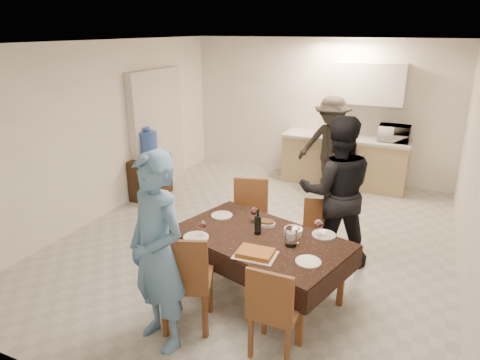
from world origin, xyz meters
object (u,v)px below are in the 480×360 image
object	(u,v)px
water_jug	(148,145)
wine_bottle	(258,221)
console	(151,177)
savoury_tart	(255,253)
microwave	(394,133)
person_far	(336,192)
person_near	(157,253)
water_pitcher	(291,237)
person_kitchen	(330,145)
dining_table	(260,239)

from	to	relation	value
water_jug	wine_bottle	world-z (taller)	water_jug
console	savoury_tart	world-z (taller)	savoury_tart
water_jug	wine_bottle	bearing A→B (deg)	-34.45
wine_bottle	microwave	size ratio (longest dim) A/B	0.57
savoury_tart	person_far	distance (m)	1.51
savoury_tart	person_near	distance (m)	0.95
savoury_tart	microwave	world-z (taller)	microwave
water_pitcher	person_far	distance (m)	1.12
water_pitcher	console	bearing A→B (deg)	147.78
savoury_tart	person_kitchen	distance (m)	3.81
water_jug	water_pitcher	world-z (taller)	water_jug
person_kitchen	person_far	bearing A→B (deg)	-75.60
wine_bottle	person_far	distance (m)	1.17
console	wine_bottle	distance (m)	3.34
person_kitchen	water_jug	bearing A→B (deg)	-150.95
dining_table	savoury_tart	bearing A→B (deg)	-59.21
console	water_jug	distance (m)	0.57
water_jug	wine_bottle	distance (m)	3.31
person_near	person_kitchen	xyz separation A→B (m)	(0.49, 4.48, -0.07)
console	person_far	size ratio (longest dim) A/B	0.41
microwave	water_pitcher	bearing A→B (deg)	81.69
dining_table	water_pitcher	distance (m)	0.38
wine_bottle	microwave	distance (m)	3.96
console	microwave	size ratio (longest dim) A/B	1.48
dining_table	water_pitcher	bearing A→B (deg)	7.92
wine_bottle	savoury_tart	world-z (taller)	wine_bottle
microwave	person_kitchen	size ratio (longest dim) A/B	0.30
water_pitcher	person_kitchen	world-z (taller)	person_kitchen
console	savoury_tart	size ratio (longest dim) A/B	1.91
console	person_near	world-z (taller)	person_near
savoury_tart	microwave	distance (m)	4.35
person_near	person_far	bearing A→B (deg)	82.28
person_near	person_kitchen	distance (m)	4.51
dining_table	water_jug	distance (m)	3.38
water_jug	microwave	distance (m)	4.19
person_near	wine_bottle	bearing A→B (deg)	85.49
wine_bottle	water_pitcher	distance (m)	0.42
console	person_near	distance (m)	3.75
dining_table	person_kitchen	xyz separation A→B (m)	(-0.06, 3.43, 0.18)
water_jug	person_far	distance (m)	3.44
console	wine_bottle	world-z (taller)	wine_bottle
dining_table	person_near	size ratio (longest dim) A/B	1.10
microwave	person_near	size ratio (longest dim) A/B	0.28
person_near	person_far	distance (m)	2.37
water_pitcher	person_kitchen	xyz separation A→B (m)	(-0.41, 3.48, 0.05)
console	person_far	world-z (taller)	person_far
dining_table	microwave	world-z (taller)	microwave
dining_table	wine_bottle	xyz separation A→B (m)	(-0.05, 0.05, 0.18)
wine_bottle	microwave	bearing A→B (deg)	75.73
water_jug	person_kitchen	xyz separation A→B (m)	(2.72, 1.51, -0.08)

